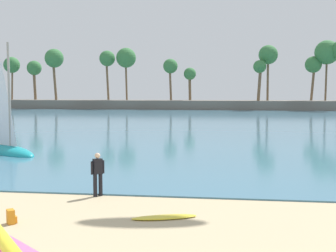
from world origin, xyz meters
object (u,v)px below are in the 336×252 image
object	(u,v)px
person_at_waterline	(98,173)
backpack_near_kite	(11,217)
surfboard	(164,217)
sailboat_mid_bay	(8,143)

from	to	relation	value
person_at_waterline	backpack_near_kite	world-z (taller)	person_at_waterline
surfboard	sailboat_mid_bay	size ratio (longest dim) A/B	0.29
person_at_waterline	backpack_near_kite	distance (m)	4.09
person_at_waterline	sailboat_mid_bay	world-z (taller)	sailboat_mid_bay
backpack_near_kite	surfboard	size ratio (longest dim) A/B	0.21
person_at_waterline	surfboard	size ratio (longest dim) A/B	0.79
sailboat_mid_bay	surfboard	bearing A→B (deg)	-46.48
backpack_near_kite	sailboat_mid_bay	world-z (taller)	sailboat_mid_bay
backpack_near_kite	surfboard	xyz separation A→B (m)	(4.53, 1.16, -0.17)
backpack_near_kite	surfboard	bearing A→B (deg)	14.32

